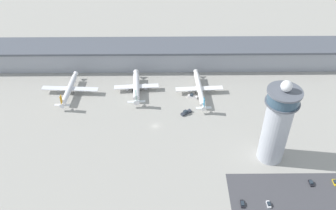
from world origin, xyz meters
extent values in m
plane|color=#9E9B93|center=(0.00, 0.00, 0.00)|extent=(1000.00, 1000.00, 0.00)
cube|color=#9399A3|center=(0.00, 70.00, 7.75)|extent=(277.78, 22.00, 15.51)
cube|color=#4C515B|center=(0.00, 70.00, 16.31)|extent=(277.78, 25.00, 1.60)
cylinder|color=#ADB2BC|center=(65.44, -26.16, 19.68)|extent=(14.31, 14.31, 39.36)
cylinder|color=#565B66|center=(65.44, -26.16, 39.76)|extent=(17.87, 17.87, 0.80)
cylinder|color=#334C60|center=(65.44, -26.16, 43.10)|extent=(16.44, 16.44, 5.88)
cylinder|color=#565B66|center=(65.44, -26.16, 46.54)|extent=(17.87, 17.87, 1.00)
sphere|color=white|center=(65.44, -26.16, 49.94)|extent=(5.80, 5.80, 5.80)
cube|color=#424247|center=(70.85, -58.90, 0.00)|extent=(64.00, 40.00, 0.01)
cylinder|color=silver|center=(-59.52, 33.73, 4.54)|extent=(5.50, 30.16, 3.62)
cone|color=silver|center=(-58.47, 50.32, 4.54)|extent=(3.82, 3.48, 3.62)
cone|color=silver|center=(-60.60, 16.59, 4.54)|extent=(3.52, 4.54, 3.26)
cube|color=silver|center=(-59.48, 34.33, 3.90)|extent=(39.09, 6.84, 0.44)
cylinder|color=#A8A8B2|center=(-67.57, 35.84, 2.81)|extent=(2.24, 4.10, 1.99)
cylinder|color=#A8A8B2|center=(-51.27, 34.81, 2.81)|extent=(2.24, 4.10, 1.99)
cube|color=orange|center=(-60.66, 15.73, 9.24)|extent=(0.48, 2.81, 5.79)
cube|color=silver|center=(-60.68, 15.33, 4.90)|extent=(10.24, 2.63, 0.24)
cylinder|color=black|center=(-58.65, 47.50, 1.36)|extent=(0.28, 0.28, 2.73)
cylinder|color=black|center=(-57.01, 33.37, 1.36)|extent=(0.28, 0.28, 2.73)
cylinder|color=black|center=(-62.06, 33.69, 1.36)|extent=(0.28, 0.28, 2.73)
cylinder|color=white|center=(-13.83, 36.40, 4.20)|extent=(5.87, 27.69, 4.20)
cone|color=white|center=(-14.79, 52.00, 4.20)|extent=(4.42, 4.03, 4.20)
cone|color=white|center=(-12.83, 20.17, 4.20)|extent=(4.08, 5.26, 3.78)
cube|color=white|center=(-13.86, 36.95, 3.47)|extent=(31.07, 6.28, 0.44)
cylinder|color=#A8A8B2|center=(-20.39, 37.55, 2.20)|extent=(2.59, 4.75, 2.31)
cylinder|color=#A8A8B2|center=(-7.46, 38.34, 2.20)|extent=(2.59, 4.75, 2.31)
cube|color=#14704C|center=(-12.77, 19.17, 9.66)|extent=(0.47, 2.81, 6.71)
cube|color=white|center=(-12.75, 18.77, 4.62)|extent=(11.85, 2.72, 0.24)
cylinder|color=black|center=(-14.60, 48.92, 1.05)|extent=(0.28, 0.28, 2.11)
cylinder|color=black|center=(-10.88, 36.33, 1.05)|extent=(0.28, 0.28, 2.11)
cylinder|color=black|center=(-16.75, 35.97, 1.05)|extent=(0.28, 0.28, 2.11)
cylinder|color=white|center=(29.76, 33.05, 4.37)|extent=(5.50, 35.66, 3.57)
cone|color=white|center=(28.71, 52.39, 4.37)|extent=(3.74, 3.41, 3.57)
cone|color=white|center=(30.85, 13.17, 4.37)|extent=(3.44, 4.46, 3.22)
cube|color=white|center=(29.72, 33.76, 3.75)|extent=(32.89, 6.18, 0.44)
cylinder|color=#A8A8B2|center=(22.81, 34.38, 2.66)|extent=(2.18, 4.03, 1.97)
cylinder|color=#A8A8B2|center=(36.53, 35.13, 2.66)|extent=(2.18, 4.03, 1.97)
cube|color=#197FB2|center=(30.89, 12.32, 9.02)|extent=(0.45, 2.81, 5.72)
cube|color=white|center=(30.92, 11.92, 4.73)|extent=(10.10, 2.54, 0.24)
cylinder|color=black|center=(28.86, 49.59, 1.29)|extent=(0.28, 0.28, 2.58)
cylinder|color=black|center=(32.27, 33.10, 1.29)|extent=(0.28, 0.28, 2.58)
cylinder|color=black|center=(27.27, 32.82, 1.29)|extent=(0.28, 0.28, 2.58)
cube|color=black|center=(24.88, 28.42, 0.06)|extent=(6.05, 3.73, 0.12)
cube|color=silver|center=(24.88, 28.42, 0.78)|extent=(7.11, 4.13, 1.55)
cube|color=#232D38|center=(24.23, 28.61, 2.19)|extent=(2.51, 2.50, 1.27)
cube|color=black|center=(19.72, 11.75, 0.06)|extent=(6.42, 5.61, 0.12)
cube|color=#2D333D|center=(19.72, 11.75, 0.75)|extent=(7.45, 6.42, 1.50)
cube|color=#232D38|center=(19.11, 11.29, 2.12)|extent=(3.03, 2.98, 1.23)
cube|color=black|center=(44.75, -58.79, 0.06)|extent=(1.79, 4.07, 0.12)
cube|color=black|center=(44.75, -58.79, 0.37)|extent=(1.89, 4.84, 0.75)
cube|color=#232D38|center=(44.75, -58.91, 1.05)|extent=(1.62, 2.68, 0.61)
cube|color=black|center=(96.27, -45.75, 0.06)|extent=(1.74, 3.61, 0.12)
cube|color=gold|center=(96.27, -45.75, 0.38)|extent=(1.81, 4.30, 0.75)
cube|color=#232D38|center=(96.27, -45.64, 1.06)|extent=(1.59, 2.37, 0.61)
cube|color=black|center=(83.36, -46.07, 0.06)|extent=(1.88, 3.65, 0.12)
cube|color=black|center=(83.36, -46.07, 0.43)|extent=(1.98, 4.33, 0.86)
cube|color=#232D38|center=(83.36, -45.97, 1.21)|extent=(1.68, 2.41, 0.70)
cube|color=black|center=(57.92, -59.24, 0.06)|extent=(1.84, 3.66, 0.12)
cube|color=silver|center=(57.92, -59.24, 0.40)|extent=(1.94, 4.35, 0.79)
cube|color=#232D38|center=(57.92, -59.34, 1.12)|extent=(1.64, 2.42, 0.65)
camera|label=1|loc=(6.12, -172.20, 158.63)|focal=40.00mm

